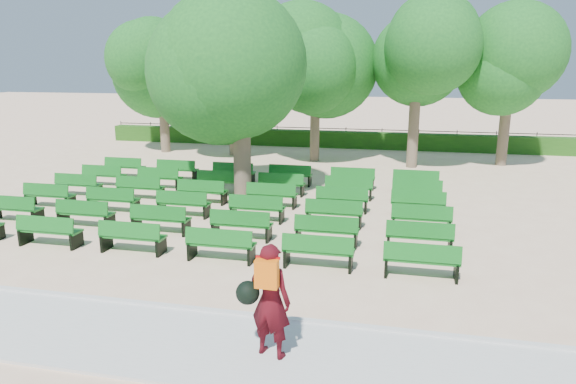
% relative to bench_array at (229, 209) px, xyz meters
% --- Properties ---
extents(ground, '(120.00, 120.00, 0.00)m').
position_rel_bench_array_xyz_m(ground, '(1.18, -0.41, -0.08)').
color(ground, beige).
extents(paving, '(30.00, 2.20, 0.06)m').
position_rel_bench_array_xyz_m(paving, '(1.18, -7.81, -0.05)').
color(paving, silver).
rests_on(paving, ground).
extents(curb, '(30.00, 0.12, 0.10)m').
position_rel_bench_array_xyz_m(curb, '(1.18, -6.66, -0.03)').
color(curb, silver).
rests_on(curb, ground).
extents(hedge, '(26.00, 0.70, 0.90)m').
position_rel_bench_array_xyz_m(hedge, '(1.18, 13.59, 0.37)').
color(hedge, '#235716').
rests_on(hedge, ground).
extents(fence, '(26.00, 0.10, 1.02)m').
position_rel_bench_array_xyz_m(fence, '(1.18, 13.99, -0.08)').
color(fence, black).
rests_on(fence, ground).
extents(tree_line, '(21.80, 6.80, 7.04)m').
position_rel_bench_array_xyz_m(tree_line, '(1.18, 9.59, -0.08)').
color(tree_line, '#1D6C21').
rests_on(tree_line, ground).
extents(bench_array, '(1.68, 0.65, 1.03)m').
position_rel_bench_array_xyz_m(bench_array, '(0.00, 0.00, 0.00)').
color(bench_array, '#126B1D').
rests_on(bench_array, ground).
extents(tree_among, '(5.14, 5.14, 7.04)m').
position_rel_bench_array_xyz_m(tree_among, '(-0.00, 1.50, 4.62)').
color(tree_among, brown).
rests_on(tree_among, ground).
extents(person, '(0.92, 0.60, 1.87)m').
position_rel_bench_array_xyz_m(person, '(3.35, -7.85, 0.94)').
color(person, '#420910').
rests_on(person, ground).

